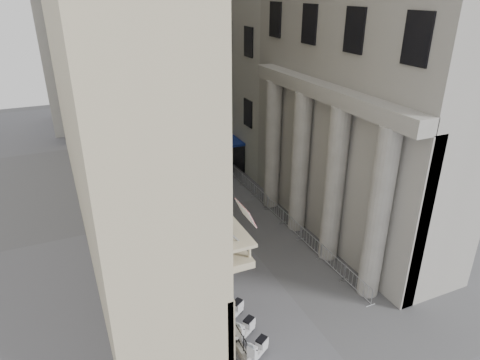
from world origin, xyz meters
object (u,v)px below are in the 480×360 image
object	(u,v)px
info_kiosk	(156,193)
pedestrian_b	(225,168)
scooter_0	(258,358)
street_lamp	(156,131)
security_tent	(163,152)
pedestrian_a	(199,164)

from	to	relation	value
info_kiosk	pedestrian_b	distance (m)	7.57
scooter_0	street_lamp	distance (m)	20.74
scooter_0	pedestrian_b	size ratio (longest dim) A/B	0.86
scooter_0	security_tent	size ratio (longest dim) A/B	0.37
scooter_0	pedestrian_b	distance (m)	21.50
pedestrian_a	pedestrian_b	world-z (taller)	pedestrian_a
info_kiosk	pedestrian_a	world-z (taller)	pedestrian_a
info_kiosk	scooter_0	bearing A→B (deg)	-106.22
info_kiosk	pedestrian_b	xyz separation A→B (m)	(7.14, 2.50, 0.06)
street_lamp	pedestrian_a	distance (m)	6.61
street_lamp	pedestrian_b	bearing A→B (deg)	11.38
street_lamp	pedestrian_a	world-z (taller)	street_lamp
security_tent	pedestrian_b	xyz separation A→B (m)	(5.34, -1.47, -1.86)
security_tent	street_lamp	bearing A→B (deg)	-115.13
street_lamp	pedestrian_a	bearing A→B (deg)	35.55
security_tent	street_lamp	distance (m)	3.33
info_kiosk	pedestrian_a	size ratio (longest dim) A/B	0.91
security_tent	pedestrian_a	size ratio (longest dim) A/B	2.28
pedestrian_a	scooter_0	bearing A→B (deg)	63.95
security_tent	info_kiosk	bearing A→B (deg)	-114.46
security_tent	street_lamp	size ratio (longest dim) A/B	0.45
pedestrian_a	pedestrian_b	xyz separation A→B (m)	(1.89, -1.88, -0.01)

